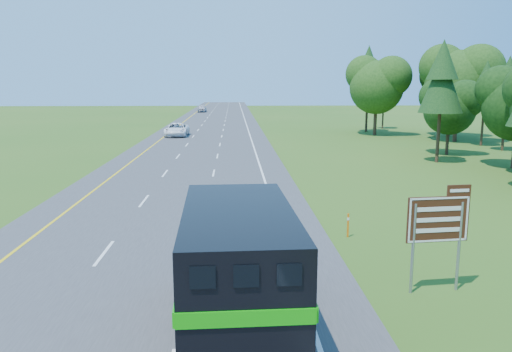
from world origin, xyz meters
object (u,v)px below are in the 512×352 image
object	(u,v)px
far_car	(202,108)
exit_sign	(439,223)
horse_truck	(237,268)
white_suv	(177,130)

from	to	relation	value
far_car	exit_sign	bearing A→B (deg)	-82.13
horse_truck	white_suv	xyz separation A→B (m)	(-7.39, 52.62, -1.14)
far_car	exit_sign	world-z (taller)	exit_sign
horse_truck	exit_sign	distance (m)	7.07
white_suv	exit_sign	size ratio (longest dim) A/B	1.71
white_suv	far_car	bearing A→B (deg)	90.52
exit_sign	white_suv	bearing A→B (deg)	99.41
far_car	exit_sign	distance (m)	107.09
far_car	white_suv	bearing A→B (deg)	-89.44
horse_truck	far_car	world-z (taller)	horse_truck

